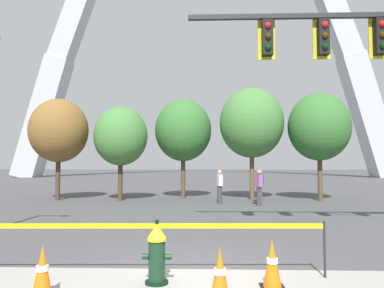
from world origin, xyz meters
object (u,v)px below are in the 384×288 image
object	(u,v)px
fire_hydrant	(157,254)
monument_arch	(203,18)
pedestrian_walking_right	(220,186)
traffic_cone_curb_edge	(220,276)
pedestrian_standing_center	(259,187)
traffic_cone_mid_sidewalk	(272,264)
pedestrian_walking_left	(260,186)
traffic_cone_by_hydrant	(42,272)

from	to	relation	value
fire_hydrant	monument_arch	distance (m)	51.70
fire_hydrant	pedestrian_walking_right	distance (m)	11.70
traffic_cone_curb_edge	pedestrian_standing_center	bearing A→B (deg)	79.20
traffic_cone_mid_sidewalk	traffic_cone_curb_edge	world-z (taller)	same
pedestrian_walking_left	pedestrian_walking_right	xyz separation A→B (m)	(-1.94, -0.38, 0.00)
traffic_cone_mid_sidewalk	traffic_cone_by_hydrant	bearing A→B (deg)	-171.12
fire_hydrant	traffic_cone_by_hydrant	bearing A→B (deg)	-156.37
traffic_cone_by_hydrant	fire_hydrant	bearing A→B (deg)	23.63
traffic_cone_mid_sidewalk	pedestrian_standing_center	size ratio (longest dim) A/B	0.46
traffic_cone_curb_edge	pedestrian_walking_left	xyz separation A→B (m)	(2.43, 12.72, 0.46)
traffic_cone_curb_edge	pedestrian_walking_left	bearing A→B (deg)	79.19
pedestrian_walking_right	pedestrian_walking_left	bearing A→B (deg)	11.05
traffic_cone_by_hydrant	traffic_cone_mid_sidewalk	world-z (taller)	same
pedestrian_standing_center	pedestrian_walking_right	size ratio (longest dim) A/B	1.00
traffic_cone_curb_edge	pedestrian_standing_center	distance (m)	11.91
pedestrian_standing_center	pedestrian_walking_right	world-z (taller)	same
pedestrian_standing_center	pedestrian_walking_right	distance (m)	1.86
traffic_cone_curb_edge	pedestrian_walking_left	size ratio (longest dim) A/B	0.46
traffic_cone_mid_sidewalk	monument_arch	world-z (taller)	monument_arch
pedestrian_walking_left	pedestrian_walking_right	bearing A→B (deg)	-168.95
traffic_cone_by_hydrant	traffic_cone_curb_edge	bearing A→B (deg)	-1.68
monument_arch	pedestrian_standing_center	bearing A→B (deg)	-85.67
fire_hydrant	traffic_cone_mid_sidewalk	world-z (taller)	fire_hydrant
traffic_cone_by_hydrant	pedestrian_standing_center	world-z (taller)	pedestrian_standing_center
traffic_cone_curb_edge	traffic_cone_mid_sidewalk	bearing A→B (deg)	35.89
traffic_cone_mid_sidewalk	pedestrian_walking_left	size ratio (longest dim) A/B	0.46
traffic_cone_by_hydrant	monument_arch	distance (m)	52.38
traffic_cone_curb_edge	monument_arch	size ratio (longest dim) A/B	0.01
pedestrian_walking_left	pedestrian_walking_right	distance (m)	1.98
fire_hydrant	pedestrian_walking_right	xyz separation A→B (m)	(1.44, 11.61, 0.35)
fire_hydrant	traffic_cone_mid_sidewalk	distance (m)	1.78
traffic_cone_by_hydrant	pedestrian_walking_left	distance (m)	13.58
monument_arch	pedestrian_standing_center	xyz separation A→B (m)	(2.69, -35.53, -22.27)
traffic_cone_mid_sidewalk	pedestrian_walking_left	xyz separation A→B (m)	(1.62, 12.14, 0.46)
traffic_cone_by_hydrant	pedestrian_walking_right	distance (m)	12.63
pedestrian_walking_right	fire_hydrant	bearing A→B (deg)	-97.08
traffic_cone_by_hydrant	traffic_cone_mid_sidewalk	size ratio (longest dim) A/B	1.00
traffic_cone_by_hydrant	traffic_cone_curb_edge	world-z (taller)	same
pedestrian_walking_right	traffic_cone_curb_edge	bearing A→B (deg)	-92.26
monument_arch	pedestrian_standing_center	world-z (taller)	monument_arch
traffic_cone_curb_edge	traffic_cone_by_hydrant	bearing A→B (deg)	178.32
traffic_cone_by_hydrant	pedestrian_walking_right	bearing A→B (deg)	76.42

